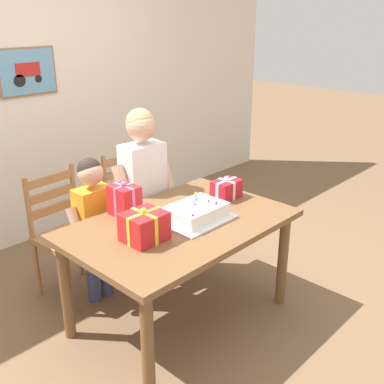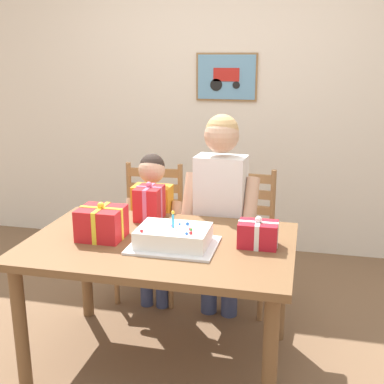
{
  "view_description": "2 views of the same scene",
  "coord_description": "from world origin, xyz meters",
  "px_view_note": "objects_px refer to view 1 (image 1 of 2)",
  "views": [
    {
      "loc": [
        -1.84,
        -1.86,
        1.94
      ],
      "look_at": [
        0.19,
        0.08,
        0.85
      ],
      "focal_mm": 43.04,
      "sensor_mm": 36.0,
      "label": 1
    },
    {
      "loc": [
        0.72,
        -2.34,
        1.67
      ],
      "look_at": [
        0.16,
        0.08,
        0.98
      ],
      "focal_mm": 46.33,
      "sensor_mm": 36.0,
      "label": 2
    }
  ],
  "objects_px": {
    "gift_box_red_large": "(144,227)",
    "gift_box_beside_cake": "(125,200)",
    "birthday_cake": "(196,213)",
    "child_younger": "(94,217)",
    "dining_table": "(180,235)",
    "chair_right": "(137,209)",
    "chair_left": "(68,234)",
    "child_older": "(143,179)",
    "gift_box_corner_small": "(226,189)"
  },
  "relations": [
    {
      "from": "chair_left",
      "to": "gift_box_red_large",
      "type": "bearing_deg",
      "value": -89.53
    },
    {
      "from": "gift_box_corner_small",
      "to": "chair_left",
      "type": "xyz_separation_m",
      "value": [
        -0.83,
        0.77,
        -0.32
      ]
    },
    {
      "from": "birthday_cake",
      "to": "child_younger",
      "type": "relative_size",
      "value": 0.41
    },
    {
      "from": "chair_left",
      "to": "gift_box_corner_small",
      "type": "bearing_deg",
      "value": -42.86
    },
    {
      "from": "child_younger",
      "to": "birthday_cake",
      "type": "bearing_deg",
      "value": -63.75
    },
    {
      "from": "dining_table",
      "to": "chair_right",
      "type": "relative_size",
      "value": 1.53
    },
    {
      "from": "gift_box_red_large",
      "to": "child_younger",
      "type": "height_order",
      "value": "child_younger"
    },
    {
      "from": "gift_box_red_large",
      "to": "gift_box_beside_cake",
      "type": "height_order",
      "value": "gift_box_beside_cake"
    },
    {
      "from": "gift_box_corner_small",
      "to": "chair_right",
      "type": "height_order",
      "value": "chair_right"
    },
    {
      "from": "gift_box_corner_small",
      "to": "chair_left",
      "type": "distance_m",
      "value": 1.18
    },
    {
      "from": "dining_table",
      "to": "gift_box_red_large",
      "type": "xyz_separation_m",
      "value": [
        -0.31,
        -0.03,
        0.18
      ]
    },
    {
      "from": "gift_box_beside_cake",
      "to": "chair_right",
      "type": "xyz_separation_m",
      "value": [
        0.48,
        0.48,
        -0.35
      ]
    },
    {
      "from": "gift_box_corner_small",
      "to": "chair_right",
      "type": "bearing_deg",
      "value": 103.82
    },
    {
      "from": "child_younger",
      "to": "gift_box_beside_cake",
      "type": "bearing_deg",
      "value": -75.86
    },
    {
      "from": "dining_table",
      "to": "child_older",
      "type": "relative_size",
      "value": 1.06
    },
    {
      "from": "chair_left",
      "to": "birthday_cake",
      "type": "bearing_deg",
      "value": -64.71
    },
    {
      "from": "child_younger",
      "to": "gift_box_red_large",
      "type": "bearing_deg",
      "value": -97.5
    },
    {
      "from": "chair_left",
      "to": "child_older",
      "type": "relative_size",
      "value": 0.69
    },
    {
      "from": "gift_box_red_large",
      "to": "birthday_cake",
      "type": "bearing_deg",
      "value": -3.81
    },
    {
      "from": "child_older",
      "to": "gift_box_corner_small",
      "type": "bearing_deg",
      "value": -62.14
    },
    {
      "from": "birthday_cake",
      "to": "gift_box_red_large",
      "type": "bearing_deg",
      "value": 176.19
    },
    {
      "from": "gift_box_red_large",
      "to": "chair_right",
      "type": "bearing_deg",
      "value": 53.09
    },
    {
      "from": "gift_box_corner_small",
      "to": "child_older",
      "type": "relative_size",
      "value": 0.15
    },
    {
      "from": "birthday_cake",
      "to": "child_younger",
      "type": "distance_m",
      "value": 0.74
    },
    {
      "from": "birthday_cake",
      "to": "chair_left",
      "type": "bearing_deg",
      "value": 115.29
    },
    {
      "from": "chair_left",
      "to": "chair_right",
      "type": "height_order",
      "value": "same"
    },
    {
      "from": "chair_right",
      "to": "child_older",
      "type": "xyz_separation_m",
      "value": [
        -0.1,
        -0.22,
        0.34
      ]
    },
    {
      "from": "child_older",
      "to": "child_younger",
      "type": "height_order",
      "value": "child_older"
    },
    {
      "from": "dining_table",
      "to": "child_younger",
      "type": "xyz_separation_m",
      "value": [
        -0.23,
        0.6,
        0.02
      ]
    },
    {
      "from": "gift_box_corner_small",
      "to": "child_older",
      "type": "height_order",
      "value": "child_older"
    },
    {
      "from": "gift_box_beside_cake",
      "to": "child_older",
      "type": "relative_size",
      "value": 0.18
    },
    {
      "from": "gift_box_red_large",
      "to": "chair_left",
      "type": "xyz_separation_m",
      "value": [
        -0.01,
        0.84,
        -0.34
      ]
    },
    {
      "from": "child_younger",
      "to": "child_older",
      "type": "bearing_deg",
      "value": -0.07
    },
    {
      "from": "chair_right",
      "to": "child_older",
      "type": "bearing_deg",
      "value": -115.12
    },
    {
      "from": "birthday_cake",
      "to": "gift_box_red_large",
      "type": "distance_m",
      "value": 0.41
    },
    {
      "from": "gift_box_red_large",
      "to": "gift_box_beside_cake",
      "type": "bearing_deg",
      "value": 67.79
    },
    {
      "from": "dining_table",
      "to": "chair_right",
      "type": "distance_m",
      "value": 0.89
    },
    {
      "from": "dining_table",
      "to": "child_older",
      "type": "distance_m",
      "value": 0.66
    },
    {
      "from": "birthday_cake",
      "to": "chair_right",
      "type": "relative_size",
      "value": 0.48
    },
    {
      "from": "gift_box_beside_cake",
      "to": "gift_box_corner_small",
      "type": "bearing_deg",
      "value": -23.28
    },
    {
      "from": "gift_box_corner_small",
      "to": "child_older",
      "type": "xyz_separation_m",
      "value": [
        -0.29,
        0.55,
        0.02
      ]
    },
    {
      "from": "child_older",
      "to": "child_younger",
      "type": "xyz_separation_m",
      "value": [
        -0.45,
        0.0,
        -0.16
      ]
    },
    {
      "from": "dining_table",
      "to": "gift_box_red_large",
      "type": "relative_size",
      "value": 5.91
    },
    {
      "from": "child_older",
      "to": "birthday_cake",
      "type": "bearing_deg",
      "value": -101.01
    },
    {
      "from": "chair_left",
      "to": "child_younger",
      "type": "xyz_separation_m",
      "value": [
        0.09,
        -0.22,
        0.18
      ]
    },
    {
      "from": "gift_box_red_large",
      "to": "gift_box_beside_cake",
      "type": "xyz_separation_m",
      "value": [
        0.15,
        0.36,
        0.01
      ]
    },
    {
      "from": "birthday_cake",
      "to": "child_older",
      "type": "relative_size",
      "value": 0.33
    },
    {
      "from": "gift_box_beside_cake",
      "to": "child_younger",
      "type": "distance_m",
      "value": 0.32
    },
    {
      "from": "dining_table",
      "to": "birthday_cake",
      "type": "bearing_deg",
      "value": -30.51
    },
    {
      "from": "dining_table",
      "to": "chair_right",
      "type": "height_order",
      "value": "chair_right"
    }
  ]
}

